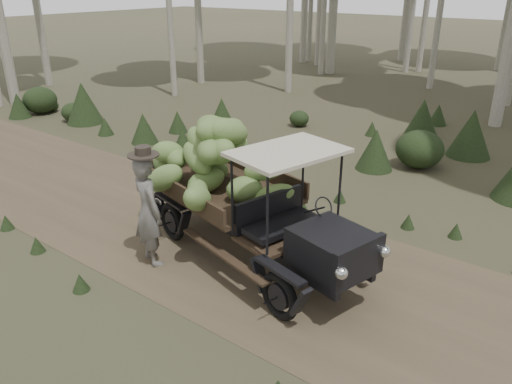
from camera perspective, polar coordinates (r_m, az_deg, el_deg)
ground at (r=9.44m, az=-5.39°, el=-5.23°), size 120.00×120.00×0.00m
dirt_track at (r=9.44m, az=-5.39°, el=-5.21°), size 70.00×4.00×0.01m
banana_truck at (r=8.49m, az=-2.88°, el=1.77°), size 5.00×2.73×2.42m
farmer at (r=8.40m, az=-12.20°, el=-1.98°), size 0.80×0.65×2.07m
undergrowth at (r=9.96m, az=-5.85°, el=-0.12°), size 19.48×20.94×1.38m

